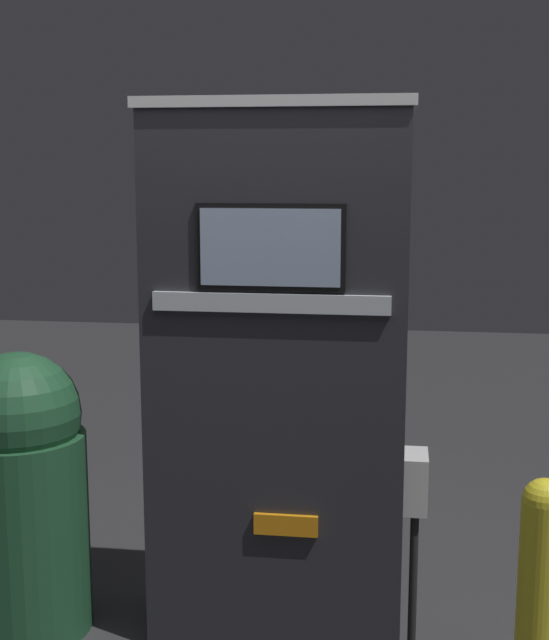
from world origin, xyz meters
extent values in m
cube|color=#28282D|center=(0.00, 0.21, 0.49)|extent=(0.98, 0.42, 0.98)
cube|color=#28282D|center=(0.00, 0.21, 1.52)|extent=(0.98, 0.42, 1.08)
cube|color=silver|center=(0.00, 0.21, 2.08)|extent=(1.01, 0.45, 0.04)
cube|color=black|center=(0.00, -0.01, 1.58)|extent=(0.54, 0.01, 0.31)
cube|color=#9EB2D1|center=(0.00, -0.01, 1.58)|extent=(0.50, 0.01, 0.28)
cube|color=silver|center=(0.00, -0.01, 1.38)|extent=(0.86, 0.02, 0.07)
cube|color=orange|center=(0.06, -0.01, 0.54)|extent=(0.24, 0.02, 0.08)
cube|color=silver|center=(0.54, 0.12, 0.69)|extent=(0.09, 0.19, 0.22)
cylinder|color=black|center=(0.54, 0.06, 0.31)|extent=(0.03, 0.03, 0.54)
cylinder|color=yellow|center=(0.96, -0.20, 0.38)|extent=(0.15, 0.15, 0.76)
sphere|color=yellow|center=(0.96, -0.20, 0.76)|extent=(0.15, 0.15, 0.15)
cylinder|color=#1E4C2D|center=(-1.01, 0.08, 0.41)|extent=(0.52, 0.52, 0.81)
sphere|color=#1E4C2D|center=(-1.01, 0.08, 0.90)|extent=(0.49, 0.49, 0.49)
camera|label=1|loc=(0.46, -3.12, 1.86)|focal=50.00mm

